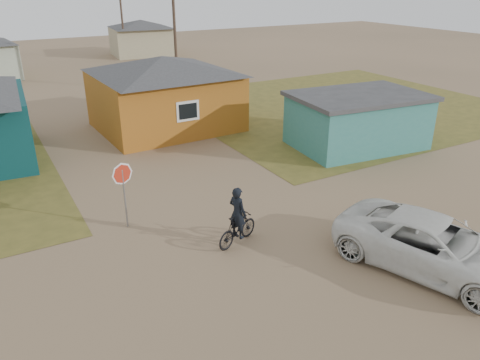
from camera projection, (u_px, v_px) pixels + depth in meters
name	position (u px, v px, depth m)	size (l,w,h in m)	color
ground	(263.00, 262.00, 13.77)	(120.00, 120.00, 0.00)	#896D4F
grass_ne	(338.00, 105.00, 30.48)	(20.00, 18.00, 0.00)	olive
house_yellow	(165.00, 92.00, 25.26)	(7.72, 6.76, 3.90)	#A25D19
shed_turquoise	(357.00, 120.00, 22.74)	(6.71, 4.93, 2.60)	#3A7F77
house_beige_east	(142.00, 37.00, 49.43)	(6.95, 6.05, 3.60)	tan
utility_pole_near	(175.00, 33.00, 32.59)	(1.40, 0.20, 8.00)	#453429
utility_pole_far	(122.00, 16.00, 45.79)	(1.40, 0.20, 8.00)	#453429
stop_sign	(123.00, 180.00, 15.05)	(0.75, 0.12, 2.30)	gray
cyclist	(238.00, 224.00, 14.46)	(1.76, 1.04, 1.92)	black
vehicle	(435.00, 246.00, 13.15)	(2.56, 5.56, 1.55)	white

